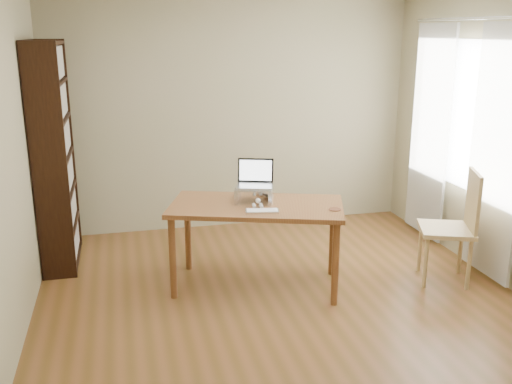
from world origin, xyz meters
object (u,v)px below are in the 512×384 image
Objects in this scene: chair at (455,221)px; keyboard at (262,211)px; laptop at (253,179)px; cat at (255,194)px; bookshelf at (55,156)px; desk at (256,215)px.

keyboard is at bearing -160.48° from chair.
chair reaches higher than keyboard.
laptop is 0.13m from cat.
keyboard is 0.61× the size of cat.
bookshelf is 1.94m from cat.
laptop is at bearing 99.86° from keyboard.
cat is at bearing 97.62° from keyboard.
laptop is (1.70, -0.85, -0.11)m from bookshelf.
bookshelf is 5.76× the size of laptop.
bookshelf is 1.90m from laptop.
cat is (1.71, -0.88, -0.24)m from bookshelf.
cat is 0.47× the size of chair.
cat reaches higher than keyboard.
chair is (3.44, -1.27, -0.50)m from bookshelf.
desk is 3.42× the size of cat.
keyboard is at bearing -72.05° from laptop.
keyboard is at bearing -35.53° from bookshelf.
bookshelf is at bearing 168.69° from desk.
laptop reaches higher than desk.
bookshelf is 2.07× the size of chair.
bookshelf reaches higher than cat.
desk is 1.60× the size of chair.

